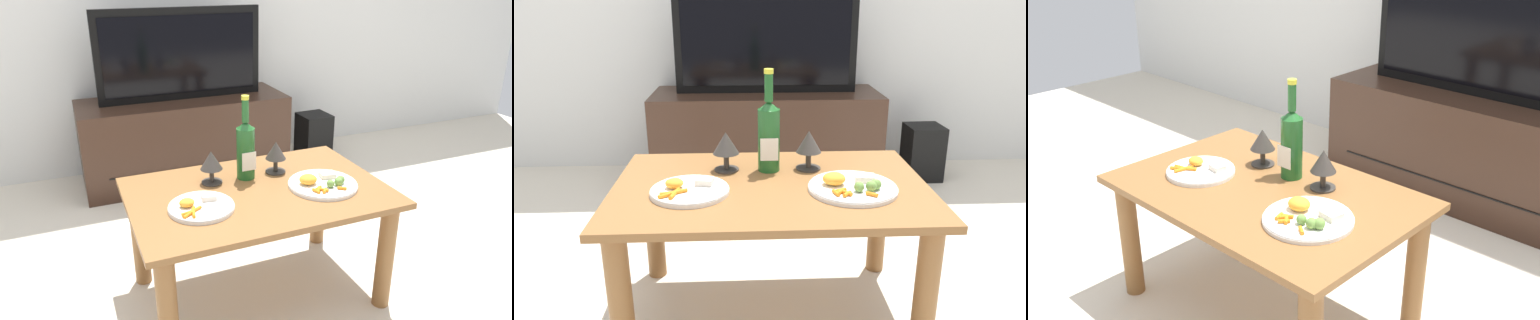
{
  "view_description": "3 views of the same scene",
  "coord_description": "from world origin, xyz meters",
  "views": [
    {
      "loc": [
        -0.66,
        -1.57,
        1.31
      ],
      "look_at": [
        0.01,
        0.05,
        0.6
      ],
      "focal_mm": 33.35,
      "sensor_mm": 36.0,
      "label": 1
    },
    {
      "loc": [
        -0.08,
        -1.48,
        1.07
      ],
      "look_at": [
        -0.0,
        0.03,
        0.56
      ],
      "focal_mm": 34.32,
      "sensor_mm": 36.0,
      "label": 2
    },
    {
      "loc": [
        1.28,
        -1.26,
        1.37
      ],
      "look_at": [
        0.01,
        0.08,
        0.57
      ],
      "focal_mm": 41.77,
      "sensor_mm": 36.0,
      "label": 3
    }
  ],
  "objects": [
    {
      "name": "tv_stand",
      "position": [
        0.04,
        1.33,
        0.27
      ],
      "size": [
        1.31,
        0.49,
        0.53
      ],
      "color": "#382319",
      "rests_on": "ground_plane"
    },
    {
      "name": "wine_bottle",
      "position": [
        -0.0,
        0.13,
        0.62
      ],
      "size": [
        0.08,
        0.08,
        0.35
      ],
      "color": "#1E5923",
      "rests_on": "dining_table"
    },
    {
      "name": "tv_screen",
      "position": [
        0.04,
        1.33,
        0.81
      ],
      "size": [
        1.03,
        0.05,
        0.56
      ],
      "color": "black",
      "rests_on": "tv_stand"
    },
    {
      "name": "dinner_plate_left",
      "position": [
        -0.26,
        -0.07,
        0.5
      ],
      "size": [
        0.24,
        0.24,
        0.04
      ],
      "color": "white",
      "rests_on": "dining_table"
    },
    {
      "name": "ground_plane",
      "position": [
        0.0,
        0.0,
        0.0
      ],
      "size": [
        6.4,
        6.4,
        0.0
      ],
      "primitive_type": "plane",
      "color": "beige"
    },
    {
      "name": "dinner_plate_right",
      "position": [
        0.25,
        -0.07,
        0.5
      ],
      "size": [
        0.28,
        0.28,
        0.05
      ],
      "color": "white",
      "rests_on": "dining_table"
    },
    {
      "name": "goblet_right",
      "position": [
        0.14,
        0.14,
        0.58
      ],
      "size": [
        0.09,
        0.09,
        0.14
      ],
      "color": "#38332D",
      "rests_on": "dining_table"
    },
    {
      "name": "dining_table",
      "position": [
        0.0,
        0.0,
        0.39
      ],
      "size": [
        1.01,
        0.67,
        0.49
      ],
      "color": "brown",
      "rests_on": "ground_plane"
    },
    {
      "name": "goblet_left",
      "position": [
        -0.15,
        0.14,
        0.58
      ],
      "size": [
        0.09,
        0.09,
        0.14
      ],
      "color": "#38332D",
      "rests_on": "dining_table"
    }
  ]
}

